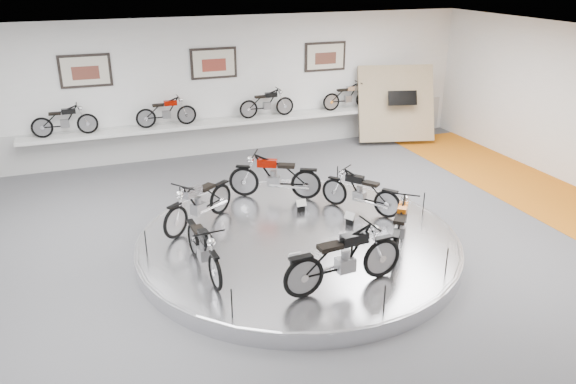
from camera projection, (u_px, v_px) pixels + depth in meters
name	position (u px, v px, depth m)	size (l,w,h in m)	color
floor	(304.00, 257.00, 11.08)	(16.00, 16.00, 0.00)	#4F4F51
ceiling	(306.00, 50.00, 9.56)	(16.00, 16.00, 0.00)	white
wall_back	(215.00, 87.00, 16.38)	(16.00, 16.00, 0.00)	white
orange_carpet_strip	(570.00, 207.00, 13.28)	(2.40, 12.60, 0.01)	#D06910
dado_band	(217.00, 135.00, 16.91)	(15.68, 0.04, 1.10)	#BCBCBA
display_platform	(298.00, 243.00, 11.28)	(6.40, 6.40, 0.30)	silver
platform_rim	(298.00, 238.00, 11.23)	(6.40, 6.40, 0.10)	#B2B2BA
shelf	(219.00, 123.00, 16.50)	(11.00, 0.55, 0.10)	silver
poster_left	(85.00, 71.00, 14.95)	(1.35, 0.06, 0.88)	beige
poster_center	(214.00, 63.00, 16.08)	(1.35, 0.06, 0.88)	beige
poster_right	(325.00, 57.00, 17.22)	(1.35, 0.06, 0.88)	beige
display_panel	(396.00, 104.00, 17.70)	(2.40, 0.12, 2.40)	tan
shelf_bike_a	(65.00, 123.00, 14.98)	(1.22, 0.42, 0.73)	black
shelf_bike_b	(166.00, 114.00, 15.86)	(1.22, 0.42, 0.73)	#850B00
shelf_bike_c	(267.00, 105.00, 16.83)	(1.22, 0.42, 0.73)	black
shelf_bike_d	(348.00, 98.00, 17.71)	(1.22, 0.42, 0.73)	#9F9FA4
bike_a	(360.00, 191.00, 12.20)	(1.60, 0.56, 0.94)	black
bike_b	(275.00, 176.00, 12.89)	(1.83, 0.65, 1.08)	#850B00
bike_c	(199.00, 202.00, 11.52)	(1.75, 0.62, 1.03)	#9F9FA4
bike_d	(203.00, 247.00, 9.79)	(1.62, 0.57, 0.96)	black
bike_e	(344.00, 258.00, 9.28)	(1.89, 0.67, 1.11)	black
bike_f	(401.00, 225.00, 10.57)	(1.66, 0.59, 0.98)	#C0530B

